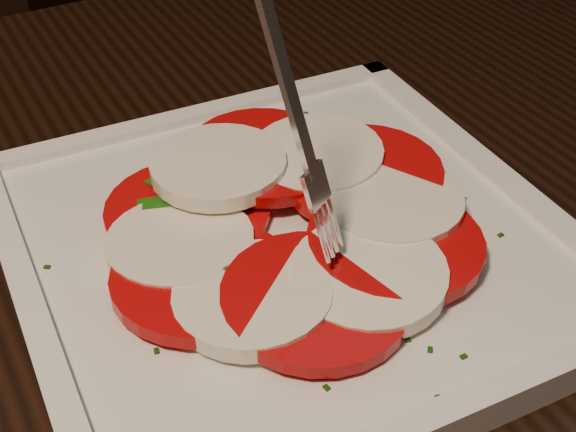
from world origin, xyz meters
name	(u,v)px	position (x,y,z in m)	size (l,w,h in m)	color
table	(177,386)	(-0.22, 0.03, 0.65)	(1.24, 0.86, 0.75)	black
plate	(288,246)	(-0.15, 0.02, 0.76)	(0.31, 0.31, 0.01)	white
caprese_salad	(288,221)	(-0.15, 0.02, 0.78)	(0.25, 0.26, 0.02)	#C8040B
fork	(281,105)	(-0.17, -0.01, 0.87)	(0.02, 0.05, 0.16)	white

